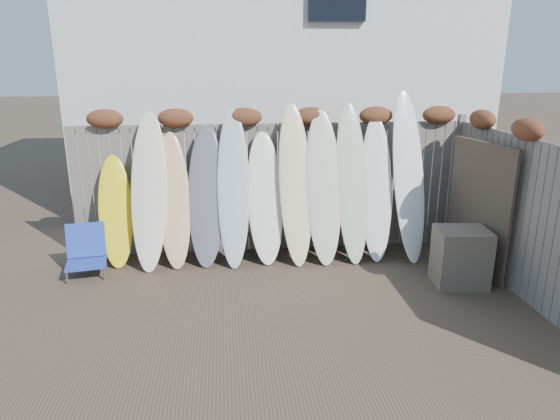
{
  "coord_description": "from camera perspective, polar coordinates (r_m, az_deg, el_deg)",
  "views": [
    {
      "loc": [
        -0.71,
        -5.1,
        2.9
      ],
      "look_at": [
        0.0,
        1.2,
        1.0
      ],
      "focal_mm": 32.0,
      "sensor_mm": 36.0,
      "label": 1
    }
  ],
  "objects": [
    {
      "name": "ground",
      "position": [
        5.91,
        1.33,
        -12.71
      ],
      "size": [
        80.0,
        80.0,
        0.0
      ],
      "primitive_type": "plane",
      "color": "#493A2D"
    },
    {
      "name": "back_fence",
      "position": [
        7.73,
        -0.55,
        3.86
      ],
      "size": [
        6.05,
        0.28,
        2.24
      ],
      "color": "slate",
      "rests_on": "ground"
    },
    {
      "name": "right_fence",
      "position": [
        6.74,
        27.2,
        -0.32
      ],
      "size": [
        0.28,
        4.4,
        2.24
      ],
      "color": "slate",
      "rests_on": "ground"
    },
    {
      "name": "house",
      "position": [
        11.67,
        -0.49,
        18.18
      ],
      "size": [
        8.5,
        5.5,
        6.33
      ],
      "color": "silver",
      "rests_on": "ground"
    },
    {
      "name": "beach_chair",
      "position": [
        7.55,
        -21.29,
        -4.47
      ],
      "size": [
        0.61,
        0.64,
        0.7
      ],
      "color": "#223CAC",
      "rests_on": "ground"
    },
    {
      "name": "wooden_crate",
      "position": [
        7.1,
        19.95,
        -5.08
      ],
      "size": [
        0.73,
        0.63,
        0.78
      ],
      "primitive_type": "cube",
      "rotation": [
        0.0,
        0.0,
        -0.12
      ],
      "color": "brown",
      "rests_on": "ground"
    },
    {
      "name": "lattice_panel",
      "position": [
        7.42,
        21.73,
        0.09
      ],
      "size": [
        0.29,
        1.23,
        1.86
      ],
      "primitive_type": "cube",
      "rotation": [
        0.0,
        0.0,
        0.19
      ],
      "color": "#413827",
      "rests_on": "ground"
    },
    {
      "name": "surfboard_0",
      "position": [
        7.63,
        -18.27,
        -0.18
      ],
      "size": [
        0.54,
        0.62,
        1.59
      ],
      "primitive_type": "ellipsoid",
      "rotation": [
        -0.31,
        0.0,
        0.1
      ],
      "color": "yellow",
      "rests_on": "ground"
    },
    {
      "name": "surfboard_1",
      "position": [
        7.36,
        -14.74,
        2.03
      ],
      "size": [
        0.59,
        0.83,
        2.22
      ],
      "primitive_type": "ellipsoid",
      "rotation": [
        -0.31,
        0.0,
        -0.1
      ],
      "color": "white",
      "rests_on": "ground"
    },
    {
      "name": "surfboard_2",
      "position": [
        7.38,
        -12.06,
        1.08
      ],
      "size": [
        0.53,
        0.72,
        1.92
      ],
      "primitive_type": "ellipsoid",
      "rotation": [
        -0.31,
        0.0,
        0.09
      ],
      "color": "#FCB582",
      "rests_on": "ground"
    },
    {
      "name": "surfboard_3",
      "position": [
        7.35,
        -8.44,
        1.54
      ],
      "size": [
        0.6,
        0.76,
        2.01
      ],
      "primitive_type": "ellipsoid",
      "rotation": [
        -0.31,
        0.0,
        -0.09
      ],
      "color": "slate",
      "rests_on": "ground"
    },
    {
      "name": "surfboard_4",
      "position": [
        7.28,
        -5.36,
        2.46
      ],
      "size": [
        0.51,
        0.81,
        2.24
      ],
      "primitive_type": "ellipsoid",
      "rotation": [
        -0.31,
        0.0,
        -0.06
      ],
      "color": "silver",
      "rests_on": "ground"
    },
    {
      "name": "surfboard_5",
      "position": [
        7.37,
        -1.71,
        1.36
      ],
      "size": [
        0.56,
        0.7,
        1.91
      ],
      "primitive_type": "ellipsoid",
      "rotation": [
        -0.31,
        0.0,
        0.05
      ],
      "color": "white",
      "rests_on": "ground"
    },
    {
      "name": "surfboard_6",
      "position": [
        7.33,
        1.77,
        2.93
      ],
      "size": [
        0.52,
        0.84,
        2.32
      ],
      "primitive_type": "ellipsoid",
      "rotation": [
        -0.31,
        0.0,
        0.05
      ],
      "color": "#F5E5AF",
      "rests_on": "ground"
    },
    {
      "name": "surfboard_7",
      "position": [
        7.39,
        5.0,
        2.62
      ],
      "size": [
        0.53,
        0.79,
        2.23
      ],
      "primitive_type": "ellipsoid",
      "rotation": [
        -0.31,
        0.0,
        0.01
      ],
      "color": "silver",
      "rests_on": "ground"
    },
    {
      "name": "surfboard_8",
      "position": [
        7.49,
        8.22,
        3.06
      ],
      "size": [
        0.5,
        0.83,
        2.32
      ],
      "primitive_type": "ellipsoid",
      "rotation": [
        -0.31,
        0.0,
        0.03
      ],
      "color": "beige",
      "rests_on": "ground"
    },
    {
      "name": "surfboard_9",
      "position": [
        7.63,
        10.95,
        2.41
      ],
      "size": [
        0.53,
        0.79,
        2.12
      ],
      "primitive_type": "ellipsoid",
      "rotation": [
        -0.31,
        0.0,
        -0.09
      ],
      "color": "white",
      "rests_on": "ground"
    },
    {
      "name": "surfboard_10",
      "position": [
        7.7,
        14.49,
        3.75
      ],
      "size": [
        0.54,
        0.9,
        2.49
      ],
      "primitive_type": "ellipsoid",
      "rotation": [
        -0.31,
        0.0,
        0.08
      ],
      "color": "white",
      "rests_on": "ground"
    }
  ]
}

